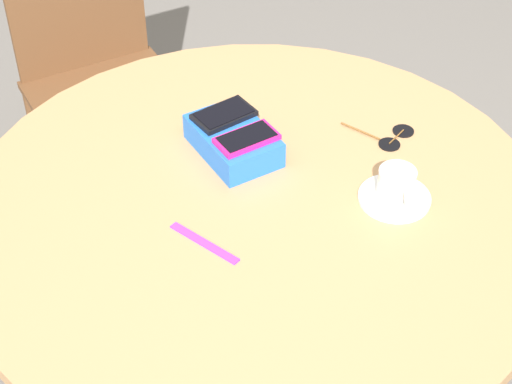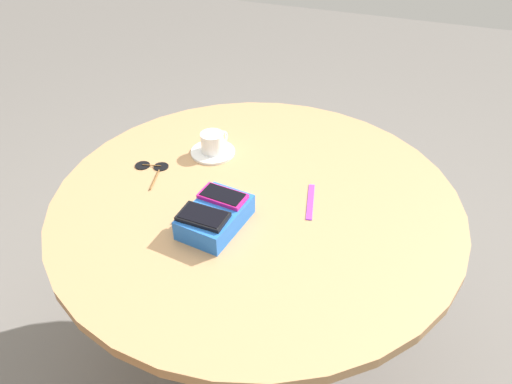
{
  "view_description": "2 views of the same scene",
  "coord_description": "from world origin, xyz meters",
  "px_view_note": "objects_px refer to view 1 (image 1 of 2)",
  "views": [
    {
      "loc": [
        0.95,
        -0.78,
        1.84
      ],
      "look_at": [
        0.0,
        0.0,
        0.77
      ],
      "focal_mm": 60.0,
      "sensor_mm": 36.0,
      "label": 1
    },
    {
      "loc": [
        -1.03,
        -0.37,
        1.61
      ],
      "look_at": [
        0.0,
        0.0,
        0.77
      ],
      "focal_mm": 35.0,
      "sensor_mm": 36.0,
      "label": 2
    }
  ],
  "objects_px": {
    "lanyard_strap": "(204,243)",
    "coffee_cup": "(397,184)",
    "phone_box": "(233,141)",
    "sunglasses": "(393,137)",
    "chair_near_window": "(101,81)",
    "saucer": "(394,198)",
    "phone_black": "(224,115)",
    "round_table": "(256,238)",
    "phone_magenta": "(247,139)"
  },
  "relations": [
    {
      "from": "lanyard_strap",
      "to": "coffee_cup",
      "type": "bearing_deg",
      "value": 68.53
    },
    {
      "from": "phone_box",
      "to": "sunglasses",
      "type": "bearing_deg",
      "value": 58.39
    },
    {
      "from": "sunglasses",
      "to": "phone_box",
      "type": "bearing_deg",
      "value": -121.61
    },
    {
      "from": "phone_box",
      "to": "chair_near_window",
      "type": "distance_m",
      "value": 0.81
    },
    {
      "from": "sunglasses",
      "to": "chair_near_window",
      "type": "relative_size",
      "value": 0.15
    },
    {
      "from": "phone_box",
      "to": "saucer",
      "type": "bearing_deg",
      "value": 24.86
    },
    {
      "from": "chair_near_window",
      "to": "lanyard_strap",
      "type": "bearing_deg",
      "value": -19.09
    },
    {
      "from": "phone_box",
      "to": "chair_near_window",
      "type": "height_order",
      "value": "chair_near_window"
    },
    {
      "from": "lanyard_strap",
      "to": "sunglasses",
      "type": "xyz_separation_m",
      "value": [
        -0.0,
        0.49,
        0.0
      ]
    },
    {
      "from": "lanyard_strap",
      "to": "phone_box",
      "type": "bearing_deg",
      "value": 130.35
    },
    {
      "from": "sunglasses",
      "to": "phone_black",
      "type": "bearing_deg",
      "value": -128.9
    },
    {
      "from": "round_table",
      "to": "chair_near_window",
      "type": "relative_size",
      "value": 1.22
    },
    {
      "from": "saucer",
      "to": "lanyard_strap",
      "type": "xyz_separation_m",
      "value": [
        -0.14,
        -0.35,
        -0.0
      ]
    },
    {
      "from": "phone_box",
      "to": "coffee_cup",
      "type": "xyz_separation_m",
      "value": [
        0.32,
        0.14,
        0.01
      ]
    },
    {
      "from": "phone_box",
      "to": "lanyard_strap",
      "type": "distance_m",
      "value": 0.27
    },
    {
      "from": "saucer",
      "to": "sunglasses",
      "type": "height_order",
      "value": "saucer"
    },
    {
      "from": "coffee_cup",
      "to": "lanyard_strap",
      "type": "xyz_separation_m",
      "value": [
        -0.14,
        -0.35,
        -0.04
      ]
    },
    {
      "from": "saucer",
      "to": "coffee_cup",
      "type": "xyz_separation_m",
      "value": [
        0.0,
        -0.0,
        0.04
      ]
    },
    {
      "from": "phone_magenta",
      "to": "saucer",
      "type": "relative_size",
      "value": 0.93
    },
    {
      "from": "sunglasses",
      "to": "round_table",
      "type": "bearing_deg",
      "value": -95.18
    },
    {
      "from": "saucer",
      "to": "lanyard_strap",
      "type": "bearing_deg",
      "value": -111.13
    },
    {
      "from": "coffee_cup",
      "to": "phone_magenta",
      "type": "bearing_deg",
      "value": -151.36
    },
    {
      "from": "round_table",
      "to": "saucer",
      "type": "relative_size",
      "value": 8.19
    },
    {
      "from": "phone_box",
      "to": "phone_magenta",
      "type": "relative_size",
      "value": 1.63
    },
    {
      "from": "round_table",
      "to": "sunglasses",
      "type": "distance_m",
      "value": 0.36
    },
    {
      "from": "round_table",
      "to": "coffee_cup",
      "type": "xyz_separation_m",
      "value": [
        0.17,
        0.2,
        0.14
      ]
    },
    {
      "from": "round_table",
      "to": "phone_black",
      "type": "height_order",
      "value": "phone_black"
    },
    {
      "from": "saucer",
      "to": "chair_near_window",
      "type": "xyz_separation_m",
      "value": [
        -1.07,
        -0.03,
        -0.26
      ]
    },
    {
      "from": "phone_black",
      "to": "phone_magenta",
      "type": "bearing_deg",
      "value": -9.08
    },
    {
      "from": "phone_black",
      "to": "lanyard_strap",
      "type": "xyz_separation_m",
      "value": [
        0.22,
        -0.22,
        -0.06
      ]
    },
    {
      "from": "coffee_cup",
      "to": "chair_near_window",
      "type": "xyz_separation_m",
      "value": [
        -1.07,
        -0.03,
        -0.3
      ]
    },
    {
      "from": "phone_box",
      "to": "phone_magenta",
      "type": "xyz_separation_m",
      "value": [
        0.05,
        -0.0,
        0.03
      ]
    },
    {
      "from": "coffee_cup",
      "to": "chair_near_window",
      "type": "height_order",
      "value": "chair_near_window"
    },
    {
      "from": "coffee_cup",
      "to": "chair_near_window",
      "type": "bearing_deg",
      "value": -178.34
    },
    {
      "from": "round_table",
      "to": "lanyard_strap",
      "type": "relative_size",
      "value": 7.34
    },
    {
      "from": "round_table",
      "to": "phone_magenta",
      "type": "xyz_separation_m",
      "value": [
        -0.1,
        0.06,
        0.17
      ]
    },
    {
      "from": "phone_black",
      "to": "chair_near_window",
      "type": "distance_m",
      "value": 0.78
    },
    {
      "from": "chair_near_window",
      "to": "phone_magenta",
      "type": "bearing_deg",
      "value": -8.24
    },
    {
      "from": "phone_black",
      "to": "phone_magenta",
      "type": "height_order",
      "value": "same"
    },
    {
      "from": "phone_black",
      "to": "phone_magenta",
      "type": "xyz_separation_m",
      "value": [
        0.09,
        -0.01,
        0.0
      ]
    },
    {
      "from": "phone_black",
      "to": "lanyard_strap",
      "type": "bearing_deg",
      "value": -44.82
    },
    {
      "from": "phone_magenta",
      "to": "coffee_cup",
      "type": "distance_m",
      "value": 0.31
    },
    {
      "from": "phone_magenta",
      "to": "lanyard_strap",
      "type": "height_order",
      "value": "phone_magenta"
    },
    {
      "from": "saucer",
      "to": "lanyard_strap",
      "type": "height_order",
      "value": "saucer"
    },
    {
      "from": "sunglasses",
      "to": "coffee_cup",
      "type": "bearing_deg",
      "value": -45.42
    },
    {
      "from": "phone_black",
      "to": "phone_magenta",
      "type": "distance_m",
      "value": 0.09
    },
    {
      "from": "phone_magenta",
      "to": "chair_near_window",
      "type": "height_order",
      "value": "chair_near_window"
    },
    {
      "from": "sunglasses",
      "to": "chair_near_window",
      "type": "height_order",
      "value": "chair_near_window"
    },
    {
      "from": "phone_magenta",
      "to": "lanyard_strap",
      "type": "relative_size",
      "value": 0.83
    },
    {
      "from": "round_table",
      "to": "sunglasses",
      "type": "relative_size",
      "value": 8.28
    }
  ]
}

